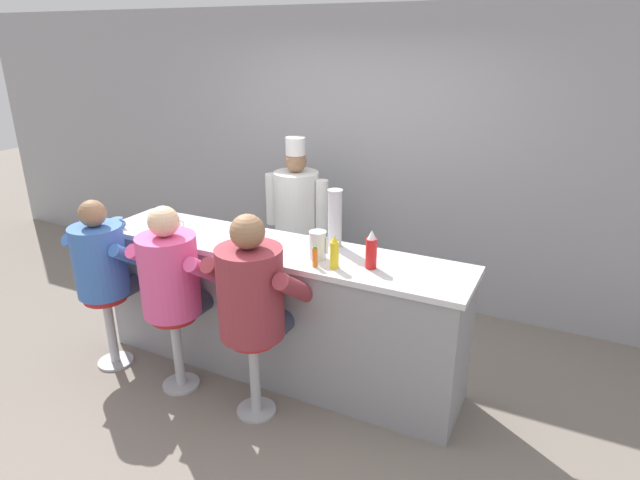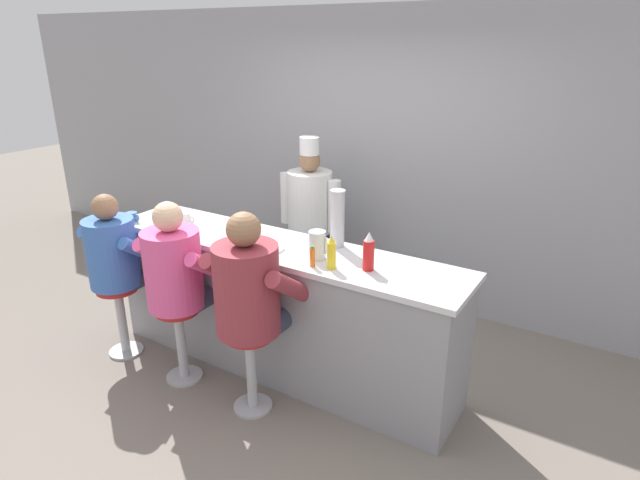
{
  "view_description": "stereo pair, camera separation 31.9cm",
  "coord_description": "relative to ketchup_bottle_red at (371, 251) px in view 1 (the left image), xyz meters",
  "views": [
    {
      "loc": [
        1.88,
        -2.74,
        2.43
      ],
      "look_at": [
        0.38,
        0.27,
        1.14
      ],
      "focal_mm": 30.0,
      "sensor_mm": 36.0,
      "label": 1
    },
    {
      "loc": [
        2.15,
        -2.58,
        2.43
      ],
      "look_at": [
        0.38,
        0.27,
        1.14
      ],
      "focal_mm": 30.0,
      "sensor_mm": 36.0,
      "label": 2
    }
  ],
  "objects": [
    {
      "name": "cereal_bowl",
      "position": [
        -1.01,
        -0.12,
        -0.09
      ],
      "size": [
        0.14,
        0.14,
        0.05
      ],
      "color": "white",
      "rests_on": "diner_counter"
    },
    {
      "name": "coffee_mug_white",
      "position": [
        -1.63,
        0.02,
        -0.07
      ],
      "size": [
        0.15,
        0.1,
        0.1
      ],
      "color": "white",
      "rests_on": "diner_counter"
    },
    {
      "name": "water_pitcher_clear",
      "position": [
        -0.38,
        -0.01,
        -0.02
      ],
      "size": [
        0.13,
        0.12,
        0.19
      ],
      "color": "silver",
      "rests_on": "diner_counter"
    },
    {
      "name": "ground_plane",
      "position": [
        -0.76,
        -0.24,
        -1.15
      ],
      "size": [
        20.0,
        20.0,
        0.0
      ],
      "primitive_type": "plane",
      "color": "slate"
    },
    {
      "name": "diner_counter",
      "position": [
        -0.76,
        0.06,
        -0.63
      ],
      "size": [
        2.84,
        0.6,
        1.02
      ],
      "color": "gray",
      "rests_on": "ground_plane"
    },
    {
      "name": "diner_seated_pink",
      "position": [
        -1.29,
        -0.43,
        -0.29
      ],
      "size": [
        0.61,
        0.6,
        1.39
      ],
      "color": "#B2B5BA",
      "rests_on": "ground_plane"
    },
    {
      "name": "diner_seated_maroon",
      "position": [
        -0.63,
        -0.43,
        -0.27
      ],
      "size": [
        0.64,
        0.64,
        1.43
      ],
      "color": "#B2B5BA",
      "rests_on": "ground_plane"
    },
    {
      "name": "hot_sauce_bottle_orange",
      "position": [
        -0.33,
        -0.14,
        -0.05
      ],
      "size": [
        0.04,
        0.04,
        0.14
      ],
      "color": "orange",
      "rests_on": "diner_counter"
    },
    {
      "name": "wall_back",
      "position": [
        -0.76,
        1.67,
        0.2
      ],
      "size": [
        10.0,
        0.06,
        2.7
      ],
      "color": "#99999E",
      "rests_on": "ground_plane"
    },
    {
      "name": "diner_seated_blue",
      "position": [
        -1.95,
        -0.43,
        -0.31
      ],
      "size": [
        0.58,
        0.57,
        1.35
      ],
      "color": "#B2B5BA",
      "rests_on": "ground_plane"
    },
    {
      "name": "mustard_bottle_yellow",
      "position": [
        -0.21,
        -0.11,
        -0.01
      ],
      "size": [
        0.06,
        0.06,
        0.23
      ],
      "color": "yellow",
      "rests_on": "diner_counter"
    },
    {
      "name": "breakfast_plate",
      "position": [
        -0.76,
        -0.06,
        -0.11
      ],
      "size": [
        0.23,
        0.23,
        0.05
      ],
      "color": "white",
      "rests_on": "diner_counter"
    },
    {
      "name": "cup_stack_steel",
      "position": [
        -0.38,
        0.25,
        0.09
      ],
      "size": [
        0.11,
        0.11,
        0.41
      ],
      "color": "#B7BABF",
      "rests_on": "diner_counter"
    },
    {
      "name": "cook_in_whites_near",
      "position": [
        -1.14,
        1.07,
        -0.26
      ],
      "size": [
        0.63,
        0.4,
        1.61
      ],
      "color": "#232328",
      "rests_on": "ground_plane"
    },
    {
      "name": "ketchup_bottle_red",
      "position": [
        0.0,
        0.0,
        0.0
      ],
      "size": [
        0.07,
        0.07,
        0.26
      ],
      "color": "red",
      "rests_on": "diner_counter"
    },
    {
      "name": "coffee_mug_blue",
      "position": [
        -2.06,
        -0.15,
        -0.08
      ],
      "size": [
        0.13,
        0.09,
        0.08
      ],
      "color": "#4C7AB2",
      "rests_on": "diner_counter"
    }
  ]
}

